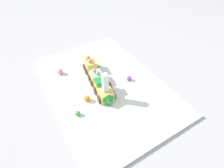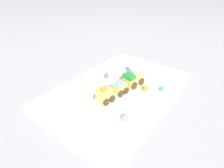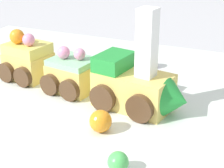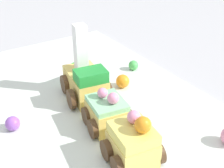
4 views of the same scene
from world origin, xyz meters
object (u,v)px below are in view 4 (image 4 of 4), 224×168
gumball_purple (13,123)px  cake_car_mint (107,113)px  gumball_green (133,65)px  cake_car_lemon (133,144)px  cake_train_locomotive (84,79)px  gumball_orange (123,81)px

gumball_purple → cake_car_mint: bearing=-118.8°
gumball_green → cake_car_lemon: bearing=143.2°
cake_train_locomotive → cake_car_lemon: size_ratio=1.67×
gumball_green → gumball_purple: 0.28m
cake_train_locomotive → gumball_orange: size_ratio=5.03×
cake_train_locomotive → gumball_orange: cake_train_locomotive is taller
cake_car_mint → cake_train_locomotive: bearing=0.1°
cake_car_lemon → gumball_purple: (0.15, 0.11, -0.02)m
gumball_orange → cake_train_locomotive: bearing=75.1°
gumball_orange → gumball_purple: gumball_orange is taller
gumball_green → gumball_purple: size_ratio=0.90×
gumball_purple → gumball_green: bearing=-77.5°
gumball_green → gumball_orange: bearing=127.9°
cake_train_locomotive → cake_car_mint: size_ratio=1.67×
gumball_green → gumball_orange: size_ratio=0.80×
cake_car_mint → gumball_orange: cake_car_mint is taller
cake_train_locomotive → gumball_purple: cake_train_locomotive is taller
cake_train_locomotive → gumball_green: cake_train_locomotive is taller
cake_train_locomotive → gumball_purple: bearing=111.9°
cake_car_mint → gumball_purple: cake_car_mint is taller
gumball_orange → gumball_purple: 0.21m
cake_car_mint → gumball_orange: size_ratio=3.02×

